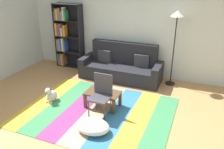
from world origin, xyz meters
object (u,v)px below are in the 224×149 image
object	(u,v)px
coffee_table	(103,95)
folding_chair	(101,92)
couch	(121,67)
pouf	(93,126)
dog	(51,95)
tv_remote	(99,91)
bookshelf	(66,35)
standing_lamp	(176,24)

from	to	relation	value
coffee_table	folding_chair	xyz separation A→B (m)	(0.11, -0.30, 0.24)
couch	coffee_table	world-z (taller)	couch
couch	coffee_table	distance (m)	1.64
pouf	dog	bearing A→B (deg)	154.56
tv_remote	folding_chair	bearing A→B (deg)	-35.75
coffee_table	bookshelf	bearing A→B (deg)	137.74
folding_chair	coffee_table	bearing A→B (deg)	131.13
couch	folding_chair	world-z (taller)	couch
coffee_table	pouf	world-z (taller)	coffee_table
pouf	standing_lamp	distance (m)	3.23
bookshelf	tv_remote	bearing A→B (deg)	-43.23
bookshelf	standing_lamp	distance (m)	3.37
standing_lamp	coffee_table	bearing A→B (deg)	-123.92
bookshelf	folding_chair	distance (m)	3.18
folding_chair	tv_remote	bearing A→B (deg)	142.68
bookshelf	coffee_table	bearing A→B (deg)	-42.26
pouf	coffee_table	bearing A→B (deg)	102.38
couch	folding_chair	size ratio (longest dim) A/B	2.51
pouf	tv_remote	distance (m)	0.99
dog	standing_lamp	world-z (taller)	standing_lamp
coffee_table	standing_lamp	bearing A→B (deg)	56.08
bookshelf	pouf	world-z (taller)	bookshelf
standing_lamp	folding_chair	size ratio (longest dim) A/B	2.15
dog	coffee_table	bearing A→B (deg)	11.18
bookshelf	standing_lamp	world-z (taller)	bookshelf
dog	standing_lamp	bearing A→B (deg)	40.04
coffee_table	tv_remote	world-z (taller)	tv_remote
bookshelf	tv_remote	world-z (taller)	bookshelf
bookshelf	dog	xyz separation A→B (m)	(0.91, -2.16, -0.84)
coffee_table	dog	xyz separation A→B (m)	(-1.20, -0.24, -0.14)
coffee_table	dog	size ratio (longest dim) A/B	1.89
bookshelf	folding_chair	size ratio (longest dim) A/B	2.18
coffee_table	dog	world-z (taller)	dog
tv_remote	folding_chair	world-z (taller)	folding_chair
coffee_table	tv_remote	xyz separation A→B (m)	(-0.08, 0.01, 0.08)
coffee_table	tv_remote	size ratio (longest dim) A/B	5.01
dog	couch	bearing A→B (deg)	61.04
dog	folding_chair	world-z (taller)	folding_chair
standing_lamp	tv_remote	bearing A→B (deg)	-125.91
folding_chair	couch	bearing A→B (deg)	119.21
bookshelf	dog	world-z (taller)	bookshelf
coffee_table	pouf	distance (m)	0.94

